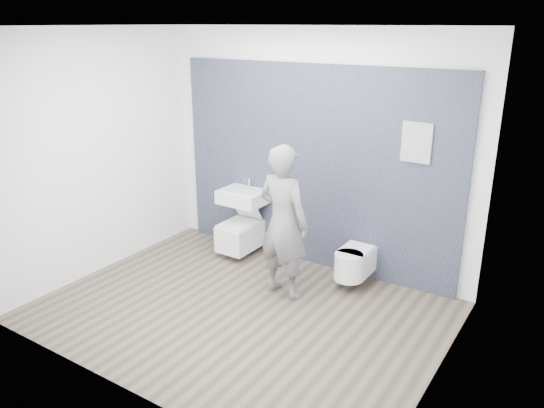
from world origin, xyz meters
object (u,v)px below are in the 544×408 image
Objects in this scene: toilet_rounded at (353,263)px; washbasin at (243,196)px; visitor at (283,222)px; toilet_square at (240,234)px.

washbasin is at bearing 177.31° from toilet_rounded.
visitor is at bearing -33.10° from washbasin.
visitor is at bearing -133.92° from toilet_rounded.
toilet_square is at bearing 179.82° from toilet_rounded.
toilet_square is 1.26× the size of toilet_rounded.
washbasin is 0.79× the size of toilet_square.
visitor reaches higher than toilet_rounded.
visitor reaches higher than washbasin.
toilet_square is (0.00, -0.07, -0.49)m from washbasin.
visitor is (1.01, -0.59, 0.56)m from toilet_square.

